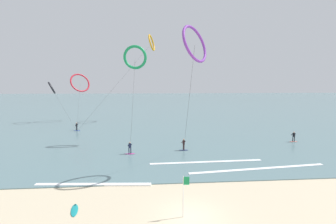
{
  "coord_description": "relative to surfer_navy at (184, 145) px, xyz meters",
  "views": [
    {
      "loc": [
        -2.84,
        -15.76,
        9.73
      ],
      "look_at": [
        0.0,
        20.72,
        5.18
      ],
      "focal_mm": 24.92,
      "sensor_mm": 36.0,
      "label": 1
    }
  ],
  "objects": [
    {
      "name": "surfer_coral",
      "position": [
        18.86,
        3.46,
        0.0
      ],
      "size": [
        1.4,
        0.69,
        1.7
      ],
      "rotation": [
        0.0,
        0.0,
        1.99
      ],
      "color": "#EA7260",
      "rests_on": "ground"
    },
    {
      "name": "surfer_cobalt",
      "position": [
        -19.71,
        15.44,
        0.0
      ],
      "size": [
        1.4,
        0.73,
        1.7
      ],
      "rotation": [
        0.0,
        0.0,
        2.37
      ],
      "color": "#2647B7",
      "rests_on": "ground"
    },
    {
      "name": "kite_charcoal",
      "position": [
        -28.77,
        26.92,
        7.76
      ],
      "size": [
        10.48,
        13.33,
        10.14
      ],
      "rotation": [
        0.0,
        0.0,
        1.94
      ],
      "color": "black",
      "rests_on": "ground"
    },
    {
      "name": "wave_crest_mid",
      "position": [
        7.46,
        -7.97,
        -0.76
      ],
      "size": [
        16.42,
        2.14,
        0.12
      ],
      "primitive_type": "cube",
      "rotation": [
        0.0,
        0.0,
        0.1
      ],
      "color": "white",
      "rests_on": "ground"
    },
    {
      "name": "surfer_magenta",
      "position": [
        -7.6,
        -1.2,
        0.0
      ],
      "size": [
        1.4,
        0.67,
        1.7
      ],
      "rotation": [
        0.0,
        0.0,
        0.42
      ],
      "color": "#CC288E",
      "rests_on": "ground"
    },
    {
      "name": "wave_crest_near",
      "position": [
        -10.3,
        -10.67,
        -0.76
      ],
      "size": [
        11.13,
        1.28,
        0.12
      ],
      "primitive_type": "cube",
      "rotation": [
        0.0,
        0.0,
        -0.07
      ],
      "color": "white",
      "rests_on": "ground"
    },
    {
      "name": "beach_flag",
      "position": [
        -2.38,
        -16.65,
        1.24
      ],
      "size": [
        0.47,
        0.06,
        3.12
      ],
      "color": "silver",
      "rests_on": "ground"
    },
    {
      "name": "surfer_navy",
      "position": [
        0.0,
        0.0,
        0.0
      ],
      "size": [
        1.4,
        0.66,
        1.7
      ],
      "rotation": [
        0.0,
        0.0,
        1.89
      ],
      "color": "navy",
      "rests_on": "ground"
    },
    {
      "name": "wave_crest_far",
      "position": [
        2.1,
        -5.27,
        -0.76
      ],
      "size": [
        14.0,
        0.93,
        0.12
      ],
      "primitive_type": "cube",
      "rotation": [
        0.0,
        0.0,
        0.03
      ],
      "color": "white",
      "rests_on": "ground"
    },
    {
      "name": "surfboard_spare",
      "position": [
        -10.67,
        -15.14,
        -0.78
      ],
      "size": [
        0.95,
        1.97,
        0.2
      ],
      "color": "teal",
      "rests_on": "ground"
    },
    {
      "name": "sea_water",
      "position": [
        -1.96,
        89.0,
        -0.78
      ],
      "size": [
        400.0,
        200.0,
        0.08
      ],
      "primitive_type": "cube",
      "color": "slate",
      "rests_on": "ground"
    },
    {
      "name": "kite_emerald",
      "position": [
        -7.07,
        5.32,
        12.95
      ],
      "size": [
        3.85,
        7.29,
        15.67
      ],
      "rotation": [
        0.0,
        0.0,
        3.01
      ],
      "color": "#199351",
      "rests_on": "ground"
    },
    {
      "name": "kite_amber",
      "position": [
        -4.23,
        28.82,
        19.14
      ],
      "size": [
        16.73,
        15.68,
        22.12
      ],
      "rotation": [
        0.0,
        0.0,
        1.33
      ],
      "color": "orange",
      "rests_on": "ground"
    },
    {
      "name": "kite_violet",
      "position": [
        -0.13,
        -8.09,
        12.91
      ],
      "size": [
        3.92,
        10.16,
        15.73
      ],
      "rotation": [
        0.0,
        0.0,
        0.84
      ],
      "color": "purple",
      "rests_on": "ground"
    },
    {
      "name": "ground_plane",
      "position": [
        -1.96,
        -16.72,
        -0.82
      ],
      "size": [
        400.0,
        400.0,
        0.0
      ],
      "primitive_type": "plane",
      "color": "beige"
    },
    {
      "name": "kite_crimson",
      "position": [
        -22.54,
        28.93,
        8.99
      ],
      "size": [
        5.54,
        16.11,
        12.21
      ],
      "rotation": [
        0.0,
        0.0,
        0.73
      ],
      "color": "red",
      "rests_on": "ground"
    }
  ]
}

